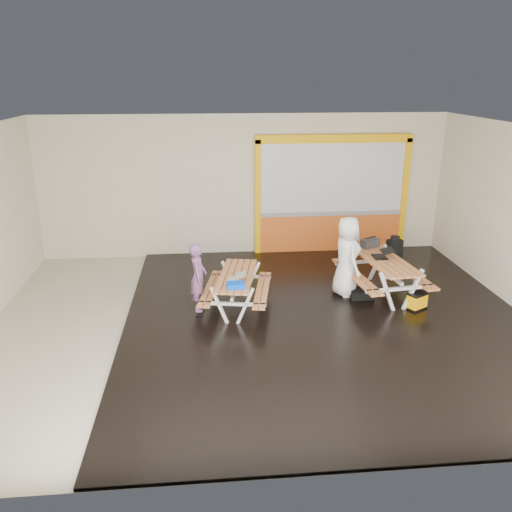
{
  "coord_description": "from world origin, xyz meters",
  "views": [
    {
      "loc": [
        -0.92,
        -8.78,
        4.4
      ],
      "look_at": [
        0.0,
        0.9,
        1.0
      ],
      "focal_mm": 36.8,
      "sensor_mm": 36.0,
      "label": 1
    }
  ],
  "objects": [
    {
      "name": "laptop_right",
      "position": [
        2.62,
        1.06,
        0.89
      ],
      "size": [
        0.41,
        0.37,
        0.17
      ],
      "color": "black",
      "rests_on": "picnic_table_right"
    },
    {
      "name": "backpack",
      "position": [
        3.16,
        1.85,
        0.75
      ],
      "size": [
        0.36,
        0.29,
        0.53
      ],
      "color": "black",
      "rests_on": "picnic_table_right"
    },
    {
      "name": "kiosk",
      "position": [
        2.2,
        3.93,
        1.44
      ],
      "size": [
        3.88,
        0.16,
        3.0
      ],
      "color": "#D75C1E",
      "rests_on": "room"
    },
    {
      "name": "blue_pouch",
      "position": [
        -0.46,
        -0.02,
        0.78
      ],
      "size": [
        0.32,
        0.23,
        0.09
      ],
      "primitive_type": "cube",
      "rotation": [
        0.0,
        0.0,
        0.04
      ],
      "color": "#0047EE",
      "rests_on": "picnic_table_left"
    },
    {
      "name": "room",
      "position": [
        0.0,
        0.0,
        1.75
      ],
      "size": [
        10.02,
        8.02,
        3.52
      ],
      "color": "beige",
      "rests_on": "ground"
    },
    {
      "name": "toolbox",
      "position": [
        2.56,
        1.73,
        0.92
      ],
      "size": [
        0.45,
        0.36,
        0.23
      ],
      "color": "black",
      "rests_on": "picnic_table_right"
    },
    {
      "name": "fluke_bag",
      "position": [
        3.08,
        0.21,
        0.21
      ],
      "size": [
        0.45,
        0.4,
        0.33
      ],
      "color": "black",
      "rests_on": "deck"
    },
    {
      "name": "dark_case",
      "position": [
        2.16,
        0.84,
        0.14
      ],
      "size": [
        0.48,
        0.37,
        0.17
      ],
      "primitive_type": "cube",
      "rotation": [
        0.0,
        0.0,
        0.05
      ],
      "color": "black",
      "rests_on": "deck"
    },
    {
      "name": "person_right",
      "position": [
        1.87,
        1.07,
        0.87
      ],
      "size": [
        0.65,
        0.88,
        1.66
      ],
      "primitive_type": "imported",
      "rotation": [
        0.0,
        0.0,
        1.72
      ],
      "color": "white",
      "rests_on": "deck"
    },
    {
      "name": "deck",
      "position": [
        1.25,
        0.0,
        0.03
      ],
      "size": [
        7.5,
        7.98,
        0.05
      ],
      "primitive_type": "cube",
      "color": "black",
      "rests_on": "room"
    },
    {
      "name": "person_left",
      "position": [
        -1.14,
        0.48,
        0.76
      ],
      "size": [
        0.35,
        0.51,
        1.32
      ],
      "primitive_type": "imported",
      "rotation": [
        0.0,
        0.0,
        1.49
      ],
      "color": "#774B78",
      "rests_on": "deck"
    },
    {
      "name": "laptop_left",
      "position": [
        -0.43,
        0.32,
        0.78
      ],
      "size": [
        0.41,
        0.38,
        0.15
      ],
      "color": "silver",
      "rests_on": "picnic_table_left"
    },
    {
      "name": "picnic_table_left",
      "position": [
        -0.4,
        0.61,
        0.56
      ],
      "size": [
        1.53,
        2.01,
        0.73
      ],
      "color": "#AF6F43",
      "rests_on": "deck"
    },
    {
      "name": "picnic_table_right",
      "position": [
        2.62,
        0.99,
        0.64
      ],
      "size": [
        1.66,
        2.24,
        0.83
      ],
      "color": "#AF6F43",
      "rests_on": "deck"
    }
  ]
}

